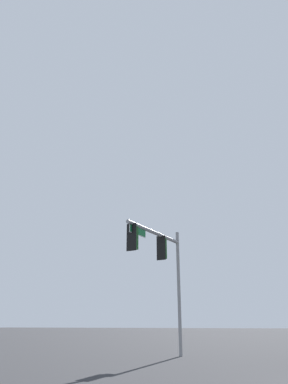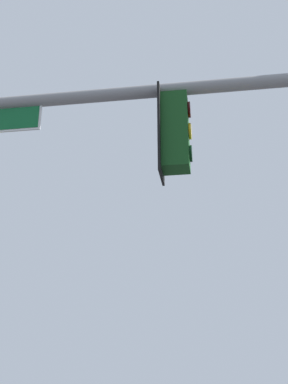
# 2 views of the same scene
# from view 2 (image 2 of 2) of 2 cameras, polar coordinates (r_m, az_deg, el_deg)

# --- Properties ---
(signal_pole_near) EXTENTS (5.53, 0.85, 6.71)m
(signal_pole_near) POSITION_cam_2_polar(r_m,az_deg,el_deg) (6.96, 0.31, 3.08)
(signal_pole_near) COLOR gray
(signal_pole_near) RESTS_ON ground_plane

